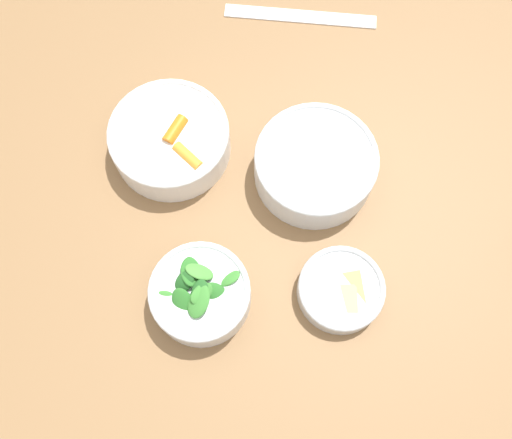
% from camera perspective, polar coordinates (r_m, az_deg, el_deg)
% --- Properties ---
extents(ground_plane, '(10.00, 10.00, 0.00)m').
position_cam_1_polar(ground_plane, '(1.65, -0.39, -8.16)').
color(ground_plane, brown).
extents(dining_table, '(1.27, 0.96, 0.74)m').
position_cam_1_polar(dining_table, '(1.03, -0.62, -1.29)').
color(dining_table, olive).
rests_on(dining_table, ground_plane).
extents(bowl_carrots, '(0.20, 0.20, 0.07)m').
position_cam_1_polar(bowl_carrots, '(0.97, -8.54, 7.97)').
color(bowl_carrots, white).
rests_on(bowl_carrots, dining_table).
extents(bowl_greens, '(0.15, 0.15, 0.09)m').
position_cam_1_polar(bowl_greens, '(0.87, -5.60, -7.43)').
color(bowl_greens, silver).
rests_on(bowl_greens, dining_table).
extents(bowl_beans_hotdog, '(0.20, 0.20, 0.07)m').
position_cam_1_polar(bowl_beans_hotdog, '(0.94, 5.89, 5.33)').
color(bowl_beans_hotdog, silver).
rests_on(bowl_beans_hotdog, dining_table).
extents(bowl_cookies, '(0.13, 0.13, 0.04)m').
position_cam_1_polar(bowl_cookies, '(0.89, 8.51, -6.95)').
color(bowl_cookies, silver).
rests_on(bowl_cookies, dining_table).
extents(ruler, '(0.29, 0.06, 0.00)m').
position_cam_1_polar(ruler, '(1.14, 4.42, 19.60)').
color(ruler, silver).
rests_on(ruler, dining_table).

